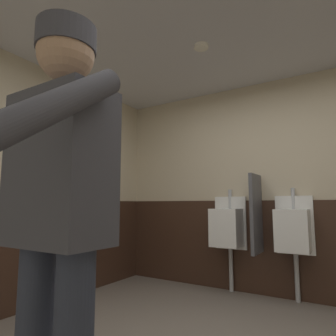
# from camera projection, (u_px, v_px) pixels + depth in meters

# --- Properties ---
(wall_back) EXTENTS (4.83, 0.12, 2.58)m
(wall_back) POSITION_uv_depth(u_px,v_px,m) (279.00, 185.00, 3.53)
(wall_back) COLOR beige
(wall_back) RESTS_ON ground_plane
(wall_left) EXTENTS (0.12, 4.34, 2.58)m
(wall_left) POSITION_uv_depth(u_px,v_px,m) (21.00, 181.00, 3.02)
(wall_left) COLOR beige
(wall_left) RESTS_ON ground_plane
(wainscot_band_back) EXTENTS (4.23, 0.03, 1.10)m
(wainscot_band_back) POSITION_uv_depth(u_px,v_px,m) (281.00, 248.00, 3.37)
(wainscot_band_back) COLOR #382319
(wainscot_band_back) RESTS_ON ground_plane
(wainscot_band_left) EXTENTS (0.03, 3.74, 1.10)m
(wainscot_band_left) POSITION_uv_depth(u_px,v_px,m) (20.00, 255.00, 2.89)
(wainscot_band_left) COLOR #382319
(wainscot_band_left) RESTS_ON ground_plane
(downlight_far) EXTENTS (0.14, 0.14, 0.03)m
(downlight_far) POSITION_uv_depth(u_px,v_px,m) (201.00, 47.00, 2.82)
(downlight_far) COLOR white
(urinal_left) EXTENTS (0.40, 0.34, 1.24)m
(urinal_left) POSITION_uv_depth(u_px,v_px,m) (227.00, 227.00, 3.58)
(urinal_left) COLOR white
(urinal_left) RESTS_ON ground_plane
(urinal_middle) EXTENTS (0.40, 0.34, 1.24)m
(urinal_middle) POSITION_uv_depth(u_px,v_px,m) (293.00, 230.00, 3.19)
(urinal_middle) COLOR white
(urinal_middle) RESTS_ON ground_plane
(privacy_divider_panel) EXTENTS (0.04, 0.40, 0.90)m
(privacy_divider_panel) POSITION_uv_depth(u_px,v_px,m) (256.00, 213.00, 3.35)
(privacy_divider_panel) COLOR #4C4C51
(person) EXTENTS (0.63, 0.60, 1.79)m
(person) POSITION_uv_depth(u_px,v_px,m) (57.00, 201.00, 1.13)
(person) COLOR #2D3342
(person) RESTS_ON ground_plane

